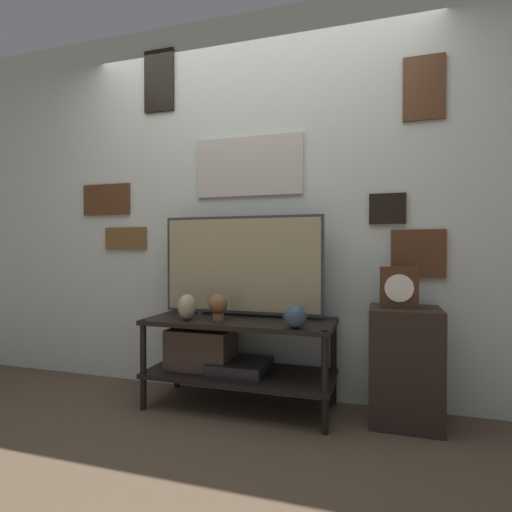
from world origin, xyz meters
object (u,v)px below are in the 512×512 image
at_px(vase_slim_bronze, 266,298).
at_px(decorative_bust, 218,305).
at_px(vase_round_glass, 295,317).
at_px(television, 242,265).
at_px(vase_urn_stoneware, 187,307).
at_px(mantel_clock, 399,287).

distance_m(vase_slim_bronze, decorative_bust, 0.37).
relative_size(vase_slim_bronze, vase_round_glass, 1.78).
xyz_separation_m(television, vase_round_glass, (0.43, -0.29, -0.28)).
bearing_deg(decorative_bust, television, 63.68).
distance_m(vase_urn_stoneware, mantel_clock, 1.30).
bearing_deg(mantel_clock, television, 176.77).
xyz_separation_m(vase_slim_bronze, vase_round_glass, (0.29, -0.39, -0.05)).
bearing_deg(decorative_bust, vase_round_glass, -11.59).
xyz_separation_m(television, mantel_clock, (1.00, -0.06, -0.12)).
height_order(vase_slim_bronze, vase_round_glass, vase_slim_bronze).
xyz_separation_m(vase_urn_stoneware, mantel_clock, (1.28, 0.18, 0.15)).
distance_m(television, vase_urn_stoneware, 0.46).
relative_size(television, vase_slim_bronze, 4.72).
relative_size(television, decorative_bust, 6.62).
relative_size(television, mantel_clock, 4.59).
bearing_deg(vase_urn_stoneware, mantel_clock, 8.01).
relative_size(vase_urn_stoneware, decorative_bust, 0.99).
height_order(vase_slim_bronze, mantel_clock, mantel_clock).
height_order(decorative_bust, mantel_clock, mantel_clock).
distance_m(vase_urn_stoneware, decorative_bust, 0.20).
height_order(television, vase_round_glass, television).
bearing_deg(mantel_clock, vase_slim_bronze, 169.80).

